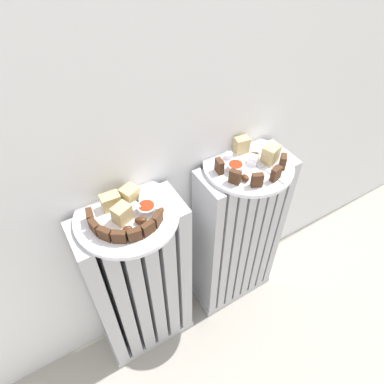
{
  "coord_description": "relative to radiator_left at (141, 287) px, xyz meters",
  "views": [
    {
      "loc": [
        -0.33,
        -0.27,
        1.28
      ],
      "look_at": [
        0.0,
        0.28,
        0.64
      ],
      "focal_mm": 32.27,
      "sensor_mm": 36.0,
      "label": 1
    }
  ],
  "objects": [
    {
      "name": "ground_plane",
      "position": [
        0.18,
        -0.28,
        -0.32
      ],
      "size": [
        6.0,
        6.0,
        0.0
      ],
      "primitive_type": "plane",
      "color": "gray"
    },
    {
      "name": "radiator_left",
      "position": [
        0.0,
        0.0,
        0.0
      ],
      "size": [
        0.3,
        0.13,
        0.65
      ],
      "color": "#B2B2B7",
      "rests_on": "ground_plane"
    },
    {
      "name": "radiator_right",
      "position": [
        0.37,
        -0.0,
        0.0
      ],
      "size": [
        0.3,
        0.13,
        0.65
      ],
      "color": "#B2B2B7",
      "rests_on": "ground_plane"
    },
    {
      "name": "plate_left",
      "position": [
        0.0,
        0.0,
        0.34
      ],
      "size": [
        0.25,
        0.25,
        0.01
      ],
      "primitive_type": "cylinder",
      "color": "white",
      "rests_on": "radiator_left"
    },
    {
      "name": "plate_right",
      "position": [
        0.37,
        0.0,
        0.34
      ],
      "size": [
        0.25,
        0.25,
        0.01
      ],
      "primitive_type": "cylinder",
      "color": "white",
      "rests_on": "radiator_right"
    },
    {
      "name": "dark_cake_slice_left_0",
      "position": [
        -0.08,
        0.02,
        0.36
      ],
      "size": [
        0.02,
        0.03,
        0.03
      ],
      "primitive_type": "cube",
      "rotation": [
        0.0,
        0.0,
        -1.8
      ],
      "color": "#472B19",
      "rests_on": "plate_left"
    },
    {
      "name": "dark_cake_slice_left_1",
      "position": [
        -0.08,
        -0.01,
        0.36
      ],
      "size": [
        0.02,
        0.03,
        0.03
      ],
      "primitive_type": "cube",
      "rotation": [
        0.0,
        0.0,
        -1.39
      ],
      "color": "#472B19",
      "rests_on": "plate_left"
    },
    {
      "name": "dark_cake_slice_left_2",
      "position": [
        -0.07,
        -0.05,
        0.36
      ],
      "size": [
        0.03,
        0.03,
        0.03
      ],
      "primitive_type": "cube",
      "rotation": [
        0.0,
        0.0,
        -0.98
      ],
      "color": "#472B19",
      "rests_on": "plate_left"
    },
    {
      "name": "dark_cake_slice_left_3",
      "position": [
        -0.05,
        -0.07,
        0.36
      ],
      "size": [
        0.03,
        0.03,
        0.03
      ],
      "primitive_type": "cube",
      "rotation": [
        0.0,
        0.0,
        -0.57
      ],
      "color": "#472B19",
      "rests_on": "plate_left"
    },
    {
      "name": "dark_cake_slice_left_4",
      "position": [
        -0.01,
        -0.08,
        0.36
      ],
      "size": [
        0.03,
        0.02,
        0.03
      ],
      "primitive_type": "cube",
      "rotation": [
        0.0,
        0.0,
        -0.16
      ],
      "color": "#472B19",
      "rests_on": "plate_left"
    },
    {
      "name": "dark_cake_slice_left_5",
      "position": [
        0.02,
        -0.08,
        0.36
      ],
      "size": [
        0.03,
        0.02,
        0.03
      ],
      "primitive_type": "cube",
      "rotation": [
        0.0,
        0.0,
        0.24
      ],
      "color": "#472B19",
      "rests_on": "plate_left"
    },
    {
      "name": "dark_cake_slice_left_6",
      "position": [
        0.05,
        -0.07,
        0.36
      ],
      "size": [
        0.03,
        0.03,
        0.03
      ],
      "primitive_type": "cube",
      "rotation": [
        0.0,
        0.0,
        0.65
      ],
      "color": "#472B19",
      "rests_on": "plate_left"
    },
    {
      "name": "marble_cake_slice_left_0",
      "position": [
        -0.01,
        -0.01,
        0.36
      ],
      "size": [
        0.05,
        0.05,
        0.04
      ],
      "primitive_type": "cube",
      "rotation": [
        0.0,
        0.0,
        0.38
      ],
      "color": "tan",
      "rests_on": "plate_left"
    },
    {
      "name": "marble_cake_slice_left_1",
      "position": [
        -0.02,
        0.04,
        0.36
      ],
      "size": [
        0.05,
        0.03,
        0.04
      ],
      "primitive_type": "cube",
      "rotation": [
        0.0,
        0.0,
        -0.04
      ],
      "color": "tan",
      "rests_on": "plate_left"
    },
    {
      "name": "marble_cake_slice_left_2",
      "position": [
        0.03,
        0.04,
        0.36
      ],
      "size": [
        0.05,
        0.05,
        0.04
      ],
      "primitive_type": "cube",
      "rotation": [
        0.0,
        0.0,
        0.36
      ],
      "color": "tan",
      "rests_on": "plate_left"
    },
    {
      "name": "turkish_delight_left_0",
      "position": [
        0.05,
        0.01,
        0.35
      ],
      "size": [
        0.03,
        0.03,
        0.02
      ],
      "primitive_type": "cube",
      "rotation": [
        0.0,
        0.0,
        1.06
      ],
      "color": "white",
      "rests_on": "plate_left"
    },
    {
      "name": "turkish_delight_left_1",
      "position": [
        0.02,
        -0.01,
        0.35
      ],
      "size": [
        0.03,
        0.03,
        0.02
      ],
      "primitive_type": "cube",
      "rotation": [
        0.0,
        0.0,
        0.14
      ],
      "color": "white",
      "rests_on": "plate_left"
    },
    {
      "name": "medjool_date_left_0",
      "position": [
        0.02,
        -0.05,
        0.35
      ],
      "size": [
        0.03,
        0.03,
        0.02
      ],
      "primitive_type": "ellipsoid",
      "rotation": [
        0.0,
        0.0,
        2.55
      ],
      "color": "#4C2814",
      "rests_on": "plate_left"
    },
    {
      "name": "medjool_date_left_1",
      "position": [
        0.07,
        -0.04,
        0.35
      ],
      "size": [
        0.03,
        0.03,
        0.02
      ],
      "primitive_type": "ellipsoid",
      "rotation": [
        0.0,
        0.0,
        0.56
      ],
      "color": "#4C2814",
      "rests_on": "plate_left"
    },
    {
      "name": "medjool_date_left_2",
      "position": [
        0.0,
        0.07,
        0.35
      ],
      "size": [
        0.03,
        0.03,
        0.02
      ],
      "primitive_type": "ellipsoid",
      "rotation": [
        0.0,
        0.0,
        2.21
      ],
      "color": "#4C2814",
      "rests_on": "plate_left"
    },
    {
      "name": "medjool_date_left_3",
      "position": [
        -0.02,
        -0.05,
        0.35
      ],
      "size": [
        0.03,
        0.02,
        0.01
      ],
      "primitive_type": "ellipsoid",
      "rotation": [
        0.0,
        0.0,
        2.98
      ],
      "color": "#4C2814",
      "rests_on": "plate_left"
    },
    {
      "name": "jam_bowl_left",
      "position": [
        0.04,
        -0.02,
        0.35
      ],
      "size": [
        0.05,
        0.05,
        0.02
      ],
      "color": "white",
      "rests_on": "plate_left"
    },
    {
      "name": "dark_cake_slice_right_0",
      "position": [
        0.28,
        0.01,
        0.36
      ],
      "size": [
        0.02,
        0.03,
        0.04
      ],
      "primitive_type": "cube",
      "rotation": [
        0.0,
        0.0,
        -1.71
      ],
      "color": "#472B19",
      "rests_on": "plate_right"
    },
    {
      "name": "dark_cake_slice_right_1",
      "position": [
        0.29,
        -0.04,
        0.36
      ],
      "size": [
        0.03,
        0.03,
        0.04
      ],
      "primitive_type": "cube",
      "rotation": [
        0.0,
        0.0,
        -1.07
      ],
      "color": "#472B19",
      "rests_on": "plate_right"
    },
    {
      "name": "dark_cake_slice_right_2",
      "position": [
        0.33,
        -0.08,
        0.36
      ],
      "size": [
        0.03,
        0.03,
        0.04
      ],
      "primitive_type": "cube",
      "rotation": [
        0.0,
        0.0,
        -0.43
      ],
      "color": "#472B19",
      "rests_on": "plate_right"
    },
    {
      "name": "dark_cake_slice_right_3",
      "position": [
        0.38,
        -0.09,
        0.36
      ],
      "size": [
        0.03,
        0.02,
        0.04
      ],
      "primitive_type": "cube",
      "rotation": [
        0.0,
        0.0,
        0.21
      ],
      "color": "#472B19",
      "rests_on": "plate_right"
    },
    {
      "name": "dark_cake_slice_right_4",
      "position": [
        0.43,
        -0.06,
        0.36
      ],
      "size": [
        0.03,
        0.03,
        0.04
      ],
      "primitive_type": "cube",
      "rotation": [
        0.0,
        0.0,
        0.85
      ],
      "color": "#472B19",
      "rests_on": "plate_right"
    },
    {
      "name": "marble_cake_slice_right_0",
      "position": [
        0.38,
        0.05,
        0.36
      ],
      "size": [
        0.04,
        0.03,
        0.05
      ],
      "primitive_type": "cube",
      "rotation": [
        0.0,
        0.0,
        -0.14
      ],
      "color": "tan",
      "rests_on": "plate_right"
    },
    {
      "name": "marble_cake_slice_right_1",
      "position": [
        0.42,
        -0.02,
        0.37
      ],
      "size": [
        0.05,
        0.05,
        0.05
      ],
      "primitive_type": "cube",
      "rotation": [
        0.0,
        0.0,
        0.32
      ],
      "color": "tan",
      "rests_on": "plate_right"
    },
    {
      "name": "turkish_delight_right_0",
      "position": [
        0.37,
        -0.01,
        0.35
      ],
      "size": [
        0.04,
        0.04,
        0.03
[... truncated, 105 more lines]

